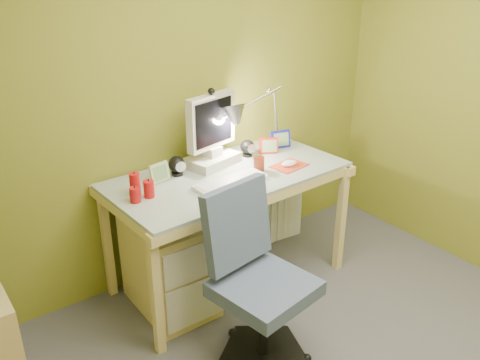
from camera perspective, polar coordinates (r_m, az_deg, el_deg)
wall_back at (r=3.28m, az=-6.28°, el=9.07°), size 3.20×0.01×2.40m
slope_ceiling at (r=1.30m, az=-9.96°, el=15.32°), size 1.10×3.20×1.10m
desk at (r=3.33m, az=-1.28°, el=-5.50°), size 1.52×0.81×0.79m
monitor at (r=3.20m, az=-3.25°, el=6.15°), size 0.43×0.31×0.53m
speaker_left at (r=3.13m, az=-7.11°, el=1.60°), size 0.12×0.12×0.12m
speaker_right at (r=3.40m, az=0.83°, el=3.61°), size 0.10×0.10×0.12m
keyboard at (r=3.00m, az=-1.07°, el=-0.21°), size 0.46×0.16×0.02m
mousepad at (r=3.27m, az=5.53°, el=1.61°), size 0.24×0.19×0.01m
mouse at (r=3.26m, az=5.54°, el=1.87°), size 0.13×0.10×0.04m
amber_tumbler at (r=3.18m, az=2.13°, el=1.83°), size 0.08×0.08×0.09m
candle_cluster at (r=2.87m, az=-11.36°, el=-0.76°), size 0.18×0.15×0.13m
photo_frame_red at (r=3.46m, az=3.22°, el=3.88°), size 0.12×0.08×0.11m
photo_frame_blue at (r=3.57m, az=4.57°, el=4.61°), size 0.14×0.05×0.12m
photo_frame_green at (r=3.06m, az=-9.04°, el=0.86°), size 0.13×0.05×0.11m
desk_lamp at (r=3.44m, az=3.08°, el=8.46°), size 0.64×0.36×0.65m
task_chair at (r=2.67m, az=2.80°, el=-11.85°), size 0.60×0.60×0.95m
radiator at (r=3.96m, az=4.06°, el=-3.90°), size 0.39×0.18×0.37m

